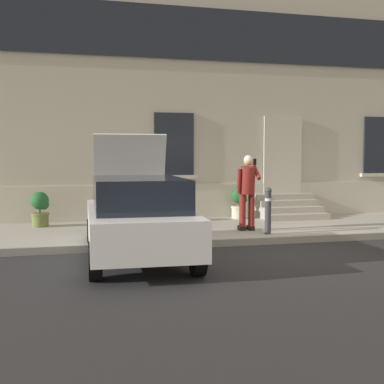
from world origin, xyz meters
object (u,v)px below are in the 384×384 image
Objects in this scene: bollard_near_person at (268,209)px; planter_olive at (40,208)px; hatchback_car_white at (138,216)px; planter_charcoal at (146,205)px; bollard_far_left at (111,213)px; planter_cream at (239,202)px; person_on_phone at (247,188)px.

bollard_near_person is 1.22× the size of planter_olive.
planter_charcoal is (0.78, 3.99, -0.19)m from hatchback_car_white.
bollard_far_left is 2.89m from planter_olive.
bollard_near_person is at bearing -96.64° from planter_cream.
planter_cream is at bearing 5.11° from planter_charcoal.
person_on_phone is at bearing -21.59° from planter_olive.
planter_olive is at bearing 153.41° from bollard_near_person.
bollard_near_person is at bearing 24.08° from hatchback_car_white.
hatchback_car_white is 4.80× the size of planter_cream.
bollard_near_person is 1.22× the size of planter_cream.
hatchback_car_white is 4.07m from planter_charcoal.
planter_charcoal is at bearing 123.91° from person_on_phone.
hatchback_car_white is at bearing -64.32° from planter_olive.
planter_olive is (-4.68, 1.85, -0.55)m from person_on_phone.
bollard_near_person reaches higher than planter_charcoal.
bollard_far_left is (-0.37, 1.38, -0.09)m from hatchback_car_white.
planter_cream is at bearing 51.02° from hatchback_car_white.
bollard_near_person is 1.00× the size of bollard_far_left.
hatchback_car_white is 4.28m from planter_olive.
bollard_far_left is 1.22× the size of planter_cream.
planter_charcoal is (-2.05, 1.99, -0.55)m from person_on_phone.
bollard_near_person is at bearing -26.59° from planter_olive.
planter_cream is (0.59, 2.23, -0.55)m from person_on_phone.
bollard_far_left is 1.22× the size of planter_olive.
hatchback_car_white is 5.44m from planter_cream.
person_on_phone is (3.20, 0.62, 0.44)m from bollard_far_left.
bollard_near_person is 3.46m from bollard_far_left.
planter_olive is at bearing 146.54° from person_on_phone.
person_on_phone is 2.04× the size of planter_cream.
hatchback_car_white is at bearing -128.98° from planter_cream.
hatchback_car_white reaches higher than person_on_phone.
planter_charcoal is at bearing 3.00° from planter_olive.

